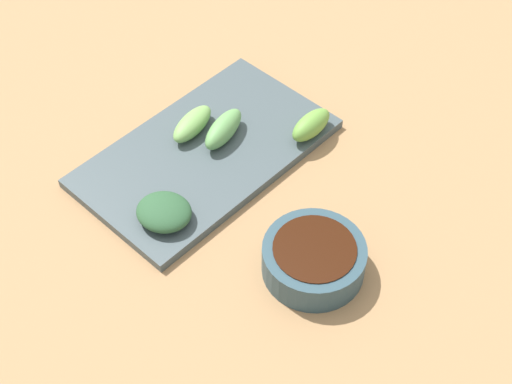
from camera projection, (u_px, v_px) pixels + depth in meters
The scene contains 7 objects.
tabletop at pixel (251, 214), 0.87m from camera, with size 2.10×2.10×0.02m, color #A37A50.
sauce_bowl at pixel (314, 258), 0.79m from camera, with size 0.11×0.11×0.04m.
serving_plate at pixel (206, 153), 0.91m from camera, with size 0.18×0.31×0.01m, color #425055.
broccoli_stalk_0 at pixel (223, 129), 0.90m from camera, with size 0.03×0.07×0.03m, color #659F57.
broccoli_stalk_1 at pixel (311, 125), 0.91m from camera, with size 0.03×0.06×0.03m, color #6AA140.
broccoli_leafy_2 at pixel (164, 212), 0.82m from camera, with size 0.06×0.06×0.02m, color #2C5533.
broccoli_stalk_3 at pixel (192, 124), 0.91m from camera, with size 0.03×0.07×0.02m, color #78AD59.
Camera 1 is at (-0.38, 0.39, 0.68)m, focal length 52.47 mm.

